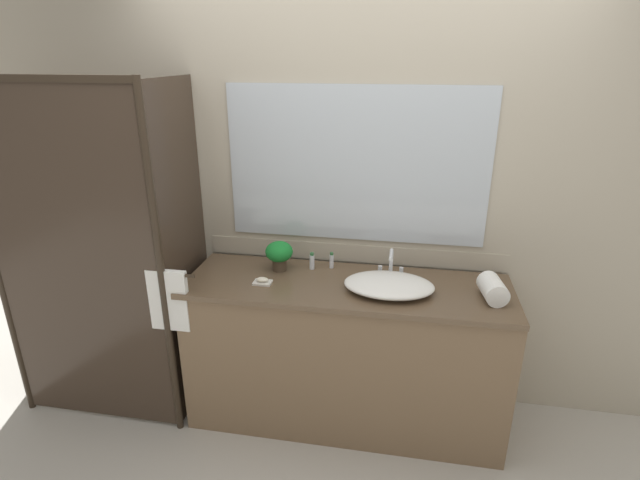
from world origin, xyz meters
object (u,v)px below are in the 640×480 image
(faucet, at_px, (391,267))
(amenity_bottle_shampoo, at_px, (312,261))
(sink_basin, at_px, (389,285))
(potted_plant, at_px, (279,253))
(soap_dish, at_px, (262,281))
(rolled_towel_near_edge, at_px, (493,289))
(amenity_bottle_body_wash, at_px, (332,261))

(faucet, xyz_separation_m, amenity_bottle_shampoo, (-0.46, 0.03, -0.01))
(sink_basin, relative_size, potted_plant, 2.75)
(soap_dish, relative_size, rolled_towel_near_edge, 0.52)
(amenity_bottle_shampoo, relative_size, rolled_towel_near_edge, 0.53)
(amenity_bottle_body_wash, bearing_deg, soap_dish, -140.60)
(potted_plant, height_order, rolled_towel_near_edge, potted_plant)
(potted_plant, distance_m, amenity_bottle_shampoo, 0.20)
(faucet, distance_m, rolled_towel_near_edge, 0.56)
(amenity_bottle_shampoo, bearing_deg, potted_plant, -165.53)
(potted_plant, xyz_separation_m, soap_dish, (-0.05, -0.20, -0.09))
(faucet, distance_m, soap_dish, 0.72)
(soap_dish, bearing_deg, rolled_towel_near_edge, 1.60)
(rolled_towel_near_edge, bearing_deg, faucet, 161.47)
(potted_plant, xyz_separation_m, rolled_towel_near_edge, (1.17, -0.16, -0.05))
(faucet, xyz_separation_m, rolled_towel_near_edge, (0.53, -0.18, 0.00))
(sink_basin, xyz_separation_m, amenity_bottle_body_wash, (-0.35, 0.25, 0.01))
(amenity_bottle_body_wash, relative_size, amenity_bottle_shampoo, 0.94)
(sink_basin, relative_size, rolled_towel_near_edge, 2.48)
(sink_basin, bearing_deg, amenity_bottle_body_wash, 144.30)
(amenity_bottle_body_wash, relative_size, rolled_towel_near_edge, 0.50)
(amenity_bottle_body_wash, bearing_deg, rolled_towel_near_edge, -15.71)
(rolled_towel_near_edge, bearing_deg, sink_basin, -179.58)
(sink_basin, relative_size, amenity_bottle_body_wash, 5.00)
(faucet, distance_m, potted_plant, 0.65)
(amenity_bottle_shampoo, distance_m, rolled_towel_near_edge, 1.01)
(potted_plant, xyz_separation_m, amenity_bottle_shampoo, (0.18, 0.05, -0.06))
(soap_dish, bearing_deg, potted_plant, 76.61)
(faucet, bearing_deg, sink_basin, -90.00)
(sink_basin, xyz_separation_m, amenity_bottle_shampoo, (-0.46, 0.21, 0.01))
(potted_plant, distance_m, amenity_bottle_body_wash, 0.31)
(soap_dish, height_order, rolled_towel_near_edge, rolled_towel_near_edge)
(sink_basin, bearing_deg, soap_dish, -177.51)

